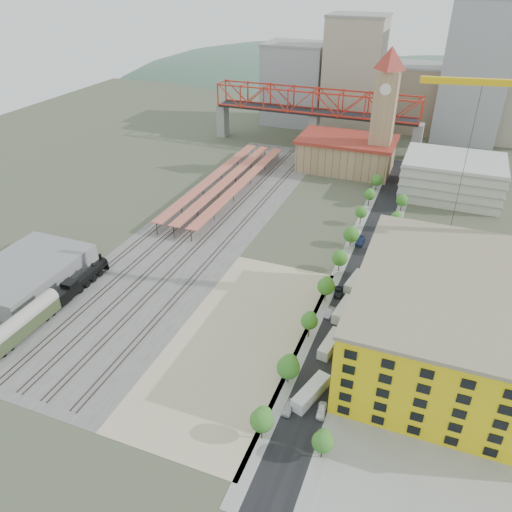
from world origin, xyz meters
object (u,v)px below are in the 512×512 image
at_px(car_0, 289,408).
at_px(site_trailer_a, 311,392).
at_px(site_trailer_b, 330,344).
at_px(coach, 24,322).
at_px(construction_building, 464,323).
at_px(site_trailer_c, 344,310).
at_px(clock_tower, 385,102).
at_px(site_trailer_d, 355,282).
at_px(locomotive, 80,282).

bearing_deg(car_0, site_trailer_a, 59.01).
bearing_deg(site_trailer_a, site_trailer_b, 106.74).
bearing_deg(coach, construction_building, 16.61).
bearing_deg(site_trailer_a, site_trailer_c, 106.74).
xyz_separation_m(construction_building, car_0, (-29.00, -27.15, -8.67)).
height_order(clock_tower, coach, clock_tower).
relative_size(site_trailer_b, site_trailer_c, 0.95).
bearing_deg(site_trailer_d, coach, -135.23).
bearing_deg(site_trailer_c, construction_building, -5.62).
height_order(construction_building, coach, construction_building).
xyz_separation_m(site_trailer_d, car_0, (-3.00, -46.49, -0.55)).
xyz_separation_m(construction_building, coach, (-92.00, -27.44, -6.07)).
distance_m(site_trailer_a, car_0, 5.58).
distance_m(construction_building, site_trailer_b, 28.13).
relative_size(locomotive, coach, 1.20).
bearing_deg(construction_building, clock_tower, 108.78).
distance_m(locomotive, site_trailer_b, 66.02).
distance_m(site_trailer_c, car_0, 33.60).
height_order(site_trailer_a, site_trailer_b, site_trailer_a).
relative_size(clock_tower, car_0, 12.02).
xyz_separation_m(locomotive, coach, (-0.00, -19.39, 1.10)).
height_order(clock_tower, site_trailer_b, clock_tower).
height_order(site_trailer_a, site_trailer_d, site_trailer_a).
relative_size(locomotive, site_trailer_d, 2.55).
relative_size(construction_building, site_trailer_c, 5.17).
distance_m(construction_building, site_trailer_c, 27.95).
bearing_deg(locomotive, site_trailer_c, 12.28).
height_order(clock_tower, construction_building, clock_tower).
height_order(site_trailer_c, site_trailer_d, site_trailer_c).
relative_size(site_trailer_c, site_trailer_d, 1.04).
bearing_deg(car_0, clock_tower, 94.02).
height_order(site_trailer_b, site_trailer_d, site_trailer_d).
xyz_separation_m(clock_tower, locomotive, (-58.00, -108.04, -26.46)).
bearing_deg(coach, car_0, 0.26).
bearing_deg(locomotive, clock_tower, 61.77).
relative_size(construction_building, site_trailer_a, 4.94).
bearing_deg(site_trailer_a, site_trailer_d, 106.74).
relative_size(clock_tower, site_trailer_d, 5.53).
bearing_deg(site_trailer_d, site_trailer_c, -80.56).
bearing_deg(coach, site_trailer_b, 17.19).
xyz_separation_m(locomotive, site_trailer_d, (66.00, 27.39, -0.95)).
bearing_deg(locomotive, site_trailer_d, 22.54).
height_order(clock_tower, site_trailer_c, clock_tower).
distance_m(coach, site_trailer_a, 66.21).
distance_m(clock_tower, construction_building, 107.36).
bearing_deg(construction_building, site_trailer_d, 143.35).
height_order(coach, site_trailer_d, coach).
height_order(coach, site_trailer_b, coach).
bearing_deg(site_trailer_c, site_trailer_d, 98.03).
height_order(clock_tower, site_trailer_a, clock_tower).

